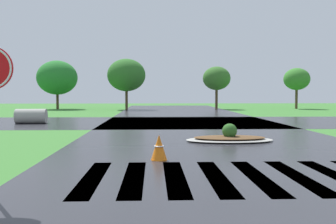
# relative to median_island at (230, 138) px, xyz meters

# --- Properties ---
(asphalt_roadway) EXTENTS (10.63, 80.00, 0.01)m
(asphalt_roadway) POSITION_rel_median_island_xyz_m (-0.61, -1.48, -0.13)
(asphalt_roadway) COLOR #2B2B30
(asphalt_roadway) RESTS_ON ground
(asphalt_cross_road) EXTENTS (90.00, 9.56, 0.01)m
(asphalt_cross_road) POSITION_rel_median_island_xyz_m (-0.61, 9.32, -0.13)
(asphalt_cross_road) COLOR #2B2B30
(asphalt_cross_road) RESTS_ON ground
(crosswalk_stripes) EXTENTS (7.65, 3.56, 0.01)m
(crosswalk_stripes) POSITION_rel_median_island_xyz_m (-0.61, -5.95, -0.13)
(crosswalk_stripes) COLOR white
(crosswalk_stripes) RESTS_ON ground
(median_island) EXTENTS (3.31, 1.70, 0.68)m
(median_island) POSITION_rel_median_island_xyz_m (0.00, 0.00, 0.00)
(median_island) COLOR #9E9B93
(median_island) RESTS_ON ground
(drainage_pipe_stack) EXTENTS (1.80, 0.97, 0.87)m
(drainage_pipe_stack) POSITION_rel_median_island_xyz_m (-10.14, 8.51, 0.30)
(drainage_pipe_stack) COLOR #9E9B93
(drainage_pipe_stack) RESTS_ON ground
(traffic_cone) EXTENTS (0.45, 0.45, 0.70)m
(traffic_cone) POSITION_rel_median_island_xyz_m (-2.73, -3.83, 0.21)
(traffic_cone) COLOR orange
(traffic_cone) RESTS_ON ground
(background_treeline) EXTENTS (39.74, 5.70, 5.43)m
(background_treeline) POSITION_rel_median_island_xyz_m (-1.23, 27.23, 3.29)
(background_treeline) COLOR #4C3823
(background_treeline) RESTS_ON ground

